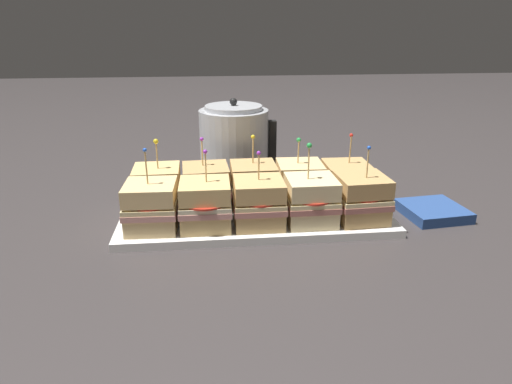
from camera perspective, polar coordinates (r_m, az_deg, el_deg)
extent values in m
plane|color=#383333|center=(1.04, 0.00, -3.64)|extent=(6.00, 6.00, 0.00)
cube|color=white|center=(1.04, 0.00, -3.39)|extent=(0.60, 0.25, 0.01)
cube|color=white|center=(1.03, 0.00, -2.93)|extent=(0.60, 0.25, 0.01)
cube|color=#DBB77A|center=(0.98, -12.80, -3.45)|extent=(0.11, 0.11, 0.04)
cube|color=tan|center=(0.97, -12.92, -2.13)|extent=(0.11, 0.11, 0.01)
cube|color=beige|center=(0.96, -12.97, -1.53)|extent=(0.11, 0.11, 0.01)
cylinder|color=red|center=(0.94, -13.12, -1.54)|extent=(0.07, 0.07, 0.00)
cube|color=#E8C281|center=(0.95, -13.10, -0.01)|extent=(0.11, 0.11, 0.04)
cylinder|color=tan|center=(0.94, -13.53, 2.76)|extent=(0.00, 0.01, 0.08)
sphere|color=blue|center=(0.93, -13.74, 5.12)|extent=(0.01, 0.01, 0.01)
cube|color=tan|center=(0.97, -6.28, -3.27)|extent=(0.10, 0.10, 0.04)
cube|color=tan|center=(0.96, -6.34, -1.94)|extent=(0.11, 0.11, 0.01)
cube|color=beige|center=(0.96, -6.36, -1.33)|extent=(0.11, 0.11, 0.01)
cylinder|color=red|center=(0.94, -6.38, -1.34)|extent=(0.08, 0.08, 0.00)
cube|color=#E0B771|center=(0.95, -6.43, 0.21)|extent=(0.10, 0.10, 0.04)
cylinder|color=tan|center=(0.93, -6.29, 2.89)|extent=(0.00, 0.01, 0.08)
sphere|color=purple|center=(0.92, -6.38, 5.03)|extent=(0.01, 0.01, 0.01)
cube|color=tan|center=(0.97, 0.40, -3.02)|extent=(0.10, 0.10, 0.04)
cube|color=tan|center=(0.96, 0.40, -1.69)|extent=(0.11, 0.11, 0.01)
cube|color=beige|center=(0.96, 0.40, -1.08)|extent=(0.11, 0.11, 0.01)
cylinder|color=red|center=(0.94, 0.53, -1.09)|extent=(0.07, 0.07, 0.00)
cube|color=tan|center=(0.95, 0.41, 0.45)|extent=(0.10, 0.10, 0.04)
cylinder|color=tan|center=(0.94, 0.48, 2.95)|extent=(0.00, 0.01, 0.07)
sphere|color=purple|center=(0.93, 0.48, 4.89)|extent=(0.01, 0.01, 0.01)
cube|color=beige|center=(0.99, 6.79, -2.73)|extent=(0.10, 0.10, 0.04)
cube|color=#B26B60|center=(0.98, 6.85, -1.42)|extent=(0.11, 0.11, 0.01)
cube|color=beige|center=(0.98, 6.88, -0.82)|extent=(0.11, 0.11, 0.01)
cylinder|color=red|center=(0.96, 7.13, -0.82)|extent=(0.08, 0.08, 0.00)
cube|color=beige|center=(0.97, 6.94, 0.68)|extent=(0.10, 0.10, 0.04)
cylinder|color=tan|center=(0.95, 6.59, 3.45)|extent=(0.00, 0.01, 0.08)
sphere|color=green|center=(0.94, 6.68, 5.79)|extent=(0.01, 0.01, 0.01)
cube|color=tan|center=(1.02, 12.85, -2.40)|extent=(0.11, 0.11, 0.04)
cube|color=#B26B60|center=(1.01, 12.96, -1.13)|extent=(0.11, 0.11, 0.01)
cube|color=beige|center=(1.01, 13.01, -0.55)|extent=(0.11, 0.11, 0.01)
cylinder|color=red|center=(0.99, 13.37, -0.54)|extent=(0.07, 0.07, 0.00)
cube|color=tan|center=(1.00, 13.13, 0.91)|extent=(0.11, 0.11, 0.04)
cylinder|color=tan|center=(0.98, 13.76, 3.30)|extent=(0.00, 0.00, 0.08)
sphere|color=blue|center=(0.97, 13.94, 5.39)|extent=(0.01, 0.01, 0.01)
cube|color=tan|center=(1.08, -12.07, -1.11)|extent=(0.10, 0.10, 0.04)
cube|color=tan|center=(1.07, -12.17, 0.11)|extent=(0.11, 0.11, 0.01)
cube|color=beige|center=(1.07, -12.21, 0.66)|extent=(0.11, 0.11, 0.01)
cylinder|color=red|center=(1.05, -12.33, 0.69)|extent=(0.08, 0.08, 0.00)
cube|color=#E0B771|center=(1.06, -12.32, 2.05)|extent=(0.10, 0.10, 0.04)
cylinder|color=tan|center=(1.04, -12.27, 4.32)|extent=(0.00, 0.00, 0.07)
sphere|color=yellow|center=(1.03, -12.41, 6.21)|extent=(0.01, 0.01, 0.01)
cube|color=tan|center=(1.07, -6.19, -0.93)|extent=(0.11, 0.11, 0.04)
cube|color=tan|center=(1.06, -6.24, 0.29)|extent=(0.11, 0.11, 0.01)
cube|color=beige|center=(1.06, -6.27, 0.85)|extent=(0.11, 0.11, 0.01)
cylinder|color=red|center=(1.04, -6.28, 0.88)|extent=(0.06, 0.06, 0.00)
cube|color=tan|center=(1.05, -6.32, 2.26)|extent=(0.11, 0.11, 0.04)
cylinder|color=tan|center=(1.04, -6.73, 4.72)|extent=(0.00, 0.01, 0.07)
sphere|color=purple|center=(1.04, -6.81, 6.58)|extent=(0.01, 0.01, 0.01)
cube|color=tan|center=(1.08, -0.42, -0.65)|extent=(0.10, 0.10, 0.04)
cube|color=tan|center=(1.07, -0.42, 0.57)|extent=(0.11, 0.11, 0.01)
cube|color=beige|center=(1.06, -0.42, 1.12)|extent=(0.11, 0.11, 0.01)
cylinder|color=red|center=(1.05, -0.33, 1.16)|extent=(0.06, 0.06, 0.00)
cube|color=tan|center=(1.06, -0.43, 2.52)|extent=(0.10, 0.10, 0.04)
cylinder|color=tan|center=(1.05, -0.23, 5.04)|extent=(0.00, 0.01, 0.07)
sphere|color=yellow|center=(1.04, -0.23, 6.92)|extent=(0.01, 0.01, 0.01)
cube|color=#DBB77A|center=(1.09, 5.41, -0.46)|extent=(0.11, 0.11, 0.04)
cube|color=tan|center=(1.08, 5.45, 0.74)|extent=(0.11, 0.11, 0.01)
cube|color=beige|center=(1.08, 5.47, 1.29)|extent=(0.11, 0.11, 0.01)
cylinder|color=red|center=(1.06, 5.67, 1.33)|extent=(0.08, 0.08, 0.00)
cube|color=#E8C281|center=(1.07, 5.52, 2.67)|extent=(0.11, 0.11, 0.04)
cylinder|color=tan|center=(1.06, 5.31, 4.82)|extent=(0.00, 0.01, 0.07)
sphere|color=green|center=(1.05, 5.37, 6.50)|extent=(0.01, 0.01, 0.01)
cube|color=tan|center=(1.12, 11.07, -0.26)|extent=(0.10, 0.10, 0.04)
cube|color=tan|center=(1.11, 11.15, 0.92)|extent=(0.11, 0.11, 0.01)
cube|color=beige|center=(1.11, 11.19, 1.46)|extent=(0.11, 0.11, 0.01)
cube|color=tan|center=(1.10, 11.27, 2.61)|extent=(0.10, 0.10, 0.04)
cylinder|color=tan|center=(1.09, 11.69, 5.03)|extent=(0.00, 0.01, 0.08)
sphere|color=red|center=(1.08, 11.83, 6.97)|extent=(0.01, 0.01, 0.01)
cylinder|color=#B7BABF|center=(1.26, -2.75, 5.60)|extent=(0.19, 0.19, 0.20)
cylinder|color=#B7BABF|center=(1.23, -2.83, 10.48)|extent=(0.15, 0.15, 0.01)
sphere|color=black|center=(1.23, -2.85, 11.21)|extent=(0.02, 0.02, 0.02)
cube|color=black|center=(1.26, 2.04, 6.19)|extent=(0.02, 0.02, 0.12)
cube|color=navy|center=(1.14, 21.24, -2.22)|extent=(0.14, 0.14, 0.02)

